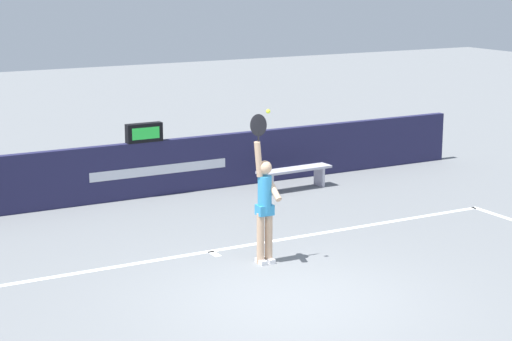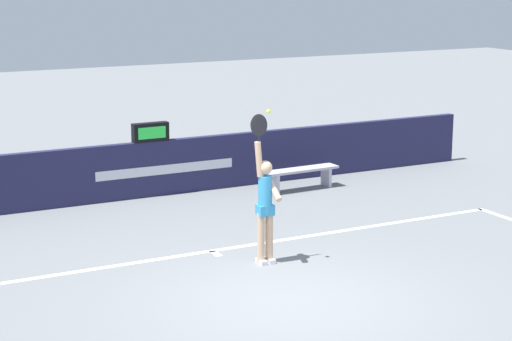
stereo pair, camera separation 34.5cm
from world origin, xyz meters
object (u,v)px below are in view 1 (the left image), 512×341
object	(u,v)px
tennis_player	(265,202)
courtside_bench_far	(294,173)
speed_display	(144,133)
tennis_ball	(268,111)

from	to	relation	value
tennis_player	courtside_bench_far	bearing A→B (deg)	53.25
courtside_bench_far	tennis_player	bearing A→B (deg)	-126.75
speed_display	tennis_ball	size ratio (longest dim) A/B	10.90
speed_display	tennis_player	bearing A→B (deg)	-89.49
tennis_player	courtside_bench_far	size ratio (longest dim) A/B	1.41
speed_display	tennis_ball	world-z (taller)	tennis_ball
speed_display	courtside_bench_far	bearing A→B (deg)	-17.37
tennis_ball	tennis_player	bearing A→B (deg)	79.20
tennis_player	speed_display	bearing A→B (deg)	90.51
speed_display	tennis_player	size ratio (longest dim) A/B	0.31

